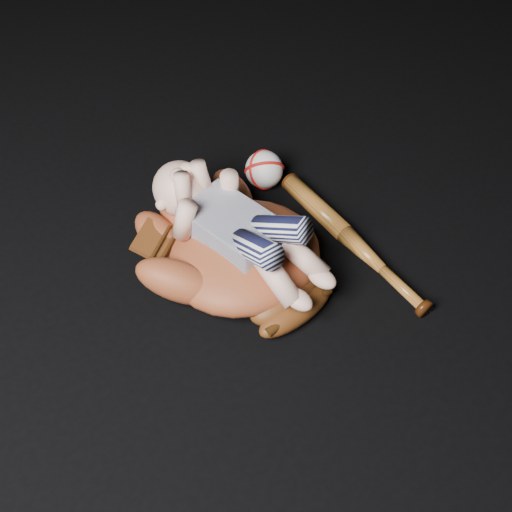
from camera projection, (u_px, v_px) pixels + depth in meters
name	position (u px, v px, depth m)	size (l,w,h in m)	color
baseball_glove	(244.00, 250.00, 1.17)	(0.36, 0.41, 0.13)	maroon
newborn_baby	(244.00, 227.00, 1.12)	(0.18, 0.39, 0.16)	#ECB098
baseball_bat	(353.00, 241.00, 1.25)	(0.04, 0.42, 0.04)	#96561D
baseball	(264.00, 170.00, 1.36)	(0.08, 0.08, 0.08)	white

